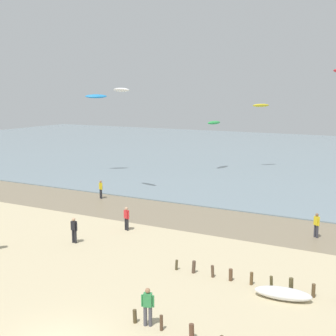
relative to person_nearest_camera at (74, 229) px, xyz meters
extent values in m
cube|color=#84755B|center=(7.40, 9.09, -0.91)|extent=(120.00, 6.92, 0.01)
cube|color=gray|center=(7.40, 47.55, -0.87)|extent=(160.00, 70.00, 0.10)
cylinder|color=#4C3F27|center=(9.07, -6.97, -0.62)|extent=(0.20, 0.17, 0.60)
cylinder|color=#513A29|center=(10.37, -6.97, -0.59)|extent=(0.16, 0.17, 0.67)
cylinder|color=brown|center=(11.76, -6.97, -0.61)|extent=(0.23, 0.22, 0.63)
cylinder|color=#4D442C|center=(8.01, -0.90, -0.63)|extent=(0.17, 0.15, 0.58)
cylinder|color=brown|center=(9.04, -0.85, -0.57)|extent=(0.23, 0.21, 0.70)
cylinder|color=brown|center=(10.18, -0.90, -0.59)|extent=(0.19, 0.18, 0.67)
cylinder|color=brown|center=(11.20, -0.87, -0.60)|extent=(0.21, 0.21, 0.65)
cylinder|color=brown|center=(12.32, -0.84, -0.58)|extent=(0.17, 0.18, 0.68)
cylinder|color=brown|center=(13.38, -0.92, -0.57)|extent=(0.18, 0.17, 0.71)
cylinder|color=#4E4528|center=(14.34, -0.83, -0.54)|extent=(0.23, 0.22, 0.77)
cylinder|color=brown|center=(15.42, -0.83, -0.58)|extent=(0.18, 0.19, 0.68)
cylinder|color=#232328|center=(0.11, -0.01, -0.48)|extent=(0.16, 0.16, 0.88)
cylinder|color=#232328|center=(-0.11, 0.01, -0.48)|extent=(0.16, 0.16, 0.88)
cube|color=black|center=(0.00, 0.00, 0.26)|extent=(0.38, 0.25, 0.60)
sphere|color=tan|center=(0.00, 0.00, 0.68)|extent=(0.22, 0.22, 0.22)
cylinder|color=black|center=(0.24, -0.02, 0.21)|extent=(0.09, 0.09, 0.52)
cylinder|color=black|center=(-0.24, 0.02, 0.21)|extent=(0.09, 0.09, 0.52)
cylinder|color=#232328|center=(1.64, 3.89, -0.48)|extent=(0.16, 0.16, 0.88)
cylinder|color=#232328|center=(1.43, 3.97, -0.48)|extent=(0.16, 0.16, 0.88)
cube|color=red|center=(1.54, 3.93, 0.26)|extent=(0.42, 0.34, 0.60)
sphere|color=tan|center=(1.54, 3.93, 0.68)|extent=(0.22, 0.22, 0.22)
cylinder|color=red|center=(1.76, 3.84, 0.21)|extent=(0.09, 0.09, 0.52)
cylinder|color=red|center=(1.31, 4.02, 0.21)|extent=(0.09, 0.09, 0.52)
cylinder|color=#232328|center=(-5.83, 10.92, -0.48)|extent=(0.16, 0.16, 0.88)
cylinder|color=#232328|center=(-6.01, 11.05, -0.48)|extent=(0.16, 0.16, 0.88)
cube|color=yellow|center=(-5.92, 10.99, 0.26)|extent=(0.42, 0.38, 0.60)
sphere|color=#9E7051|center=(-5.92, 10.99, 0.68)|extent=(0.22, 0.22, 0.22)
cylinder|color=yellow|center=(-5.72, 10.85, 0.21)|extent=(0.09, 0.09, 0.52)
cylinder|color=yellow|center=(-6.12, 11.12, 0.21)|extent=(0.09, 0.09, 0.52)
cylinder|color=#383842|center=(13.95, 8.55, -0.48)|extent=(0.16, 0.16, 0.88)
cylinder|color=#383842|center=(13.79, 8.69, -0.48)|extent=(0.16, 0.16, 0.88)
cube|color=yellow|center=(13.87, 8.62, 0.26)|extent=(0.42, 0.40, 0.60)
sphere|color=brown|center=(13.87, 8.62, 0.68)|extent=(0.22, 0.22, 0.22)
cylinder|color=yellow|center=(14.05, 8.46, 0.21)|extent=(0.09, 0.09, 0.52)
cylinder|color=yellow|center=(13.69, 8.78, 0.21)|extent=(0.09, 0.09, 0.52)
cylinder|color=#4C4C56|center=(9.80, -6.89, -0.48)|extent=(0.16, 0.16, 0.88)
cylinder|color=#4C4C56|center=(9.59, -6.97, -0.48)|extent=(0.16, 0.16, 0.88)
cube|color=#338C4C|center=(9.69, -6.93, 0.26)|extent=(0.41, 0.33, 0.60)
sphere|color=#9E7051|center=(9.69, -6.93, 0.68)|extent=(0.22, 0.22, 0.22)
cylinder|color=#338C4C|center=(9.92, -6.85, 0.21)|extent=(0.09, 0.09, 0.52)
cylinder|color=#338C4C|center=(9.47, -7.01, 0.21)|extent=(0.09, 0.09, 0.52)
ellipsoid|color=white|center=(14.16, -1.69, -0.64)|extent=(2.83, 1.31, 0.55)
ellipsoid|color=#2384D1|center=(-13.88, 21.25, 8.35)|extent=(2.54, 2.21, 0.62)
ellipsoid|color=yellow|center=(2.35, 33.65, 7.18)|extent=(2.16, 2.13, 0.58)
ellipsoid|color=green|center=(-2.30, 29.62, 5.11)|extent=(1.24, 2.74, 0.45)
ellipsoid|color=white|center=(-5.39, 13.92, 9.06)|extent=(2.37, 1.41, 0.58)
camera|label=1|loc=(18.82, -22.30, 8.98)|focal=48.30mm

